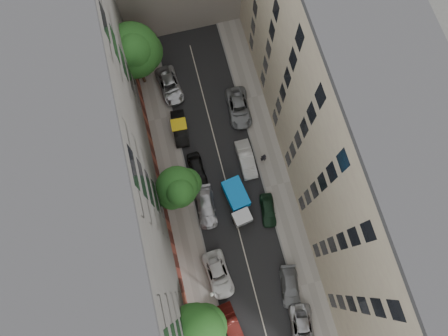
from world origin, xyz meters
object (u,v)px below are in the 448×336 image
object	(u,v)px
tree_far	(134,52)
car_left_1	(231,324)
tree_near	(196,336)
tarp_truck	(237,201)
car_right_4	(239,108)
car_left_2	(218,274)
car_left_5	(180,128)
car_right_2	(268,210)
car_left_4	(197,170)
car_right_3	(246,159)
pedestrian	(264,158)
car_right_0	(302,330)
tree_mid	(178,188)
car_left_6	(170,86)
car_right_1	(290,287)
car_left_3	(206,207)
lamp_post	(212,294)

from	to	relation	value
tree_far	car_left_1	bearing A→B (deg)	-83.79
tree_near	tarp_truck	bearing A→B (deg)	59.15
car_right_4	car_left_2	bearing A→B (deg)	-107.08
car_left_5	car_right_2	world-z (taller)	car_left_5
car_left_4	car_right_3	xyz separation A→B (m)	(5.60, -0.20, 0.07)
pedestrian	car_right_4	bearing A→B (deg)	-67.66
car_left_2	car_right_3	bearing A→B (deg)	57.00
car_right_3	pedestrian	bearing A→B (deg)	-12.58
car_left_1	pedestrian	world-z (taller)	pedestrian
car_left_2	car_right_4	distance (m)	18.88
car_right_4	tree_near	bearing A→B (deg)	-109.80
tarp_truck	car_right_2	xyz separation A→B (m)	(3.00, -1.66, -0.62)
car_right_0	tree_far	distance (m)	33.16
tree_mid	tree_far	bearing A→B (deg)	94.87
car_right_0	tree_far	xyz separation A→B (m)	(-9.88, 31.12, 5.83)
car_left_6	tree_near	size ratio (longest dim) A/B	0.58
car_left_4	car_right_1	world-z (taller)	car_left_4
car_left_6	tree_mid	distance (m)	14.83
car_right_1	car_right_4	world-z (taller)	car_right_4
car_right_1	tree_mid	xyz separation A→B (m)	(-8.58, 11.59, 5.30)
car_right_1	pedestrian	size ratio (longest dim) A/B	2.35
car_left_4	tree_mid	world-z (taller)	tree_mid
car_left_3	car_left_4	bearing A→B (deg)	94.49
tree_near	tree_far	world-z (taller)	tree_far
car_left_4	pedestrian	distance (m)	7.51
car_left_6	car_right_0	world-z (taller)	car_left_6
tarp_truck	pedestrian	size ratio (longest dim) A/B	2.80
car_right_1	car_right_0	bearing A→B (deg)	-80.25
tarp_truck	lamp_post	distance (m)	10.10
car_right_0	car_left_3	bearing A→B (deg)	122.97
car_left_3	car_left_6	bearing A→B (deg)	97.45
car_left_3	car_right_1	distance (m)	12.02
car_left_6	car_right_4	bearing A→B (deg)	-39.60
car_left_1	car_right_2	size ratio (longest dim) A/B	1.13
car_left_3	car_right_4	xyz separation A→B (m)	(6.40, 10.42, 0.04)
tarp_truck	car_right_1	distance (m)	10.33
lamp_post	car_left_1	bearing A→B (deg)	-72.26
car_left_4	car_right_3	size ratio (longest dim) A/B	0.88
tree_mid	car_left_6	bearing A→B (deg)	84.26
car_left_4	car_right_4	bearing A→B (deg)	41.09
car_right_0	car_right_4	xyz separation A→B (m)	(-0.00, 24.80, 0.05)
tarp_truck	car_left_1	size ratio (longest dim) A/B	1.23
tarp_truck	car_right_1	size ratio (longest dim) A/B	1.19
car_left_2	lamp_post	world-z (taller)	lamp_post
tree_near	tree_far	size ratio (longest dim) A/B	0.94
tree_far	pedestrian	world-z (taller)	tree_far
tree_far	car_left_3	bearing A→B (deg)	-78.25
tarp_truck	pedestrian	xyz separation A→B (m)	(4.08, 4.06, -0.18)
car_right_1	tree_far	size ratio (longest dim) A/B	0.46
car_left_1	car_right_0	world-z (taller)	car_left_1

